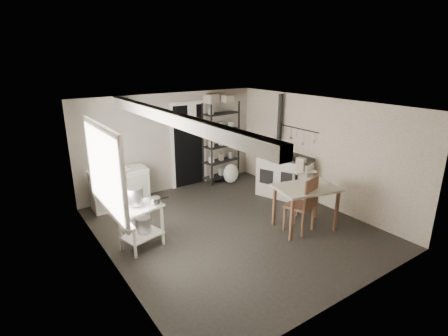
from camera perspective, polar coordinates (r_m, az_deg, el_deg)
floor at (r=6.71m, az=1.47°, el=-9.63°), size 5.00×5.00×0.00m
ceiling at (r=6.01m, az=1.65°, el=10.23°), size 5.00×5.00×0.00m
wall_back at (r=8.34m, az=-8.62°, el=4.15°), size 4.50×0.02×2.30m
wall_front at (r=4.63m, az=20.25°, el=-8.18°), size 4.50×0.02×2.30m
wall_left at (r=5.34m, az=-18.45°, el=-4.50°), size 0.02×5.00×2.30m
wall_right at (r=7.75m, az=15.15°, el=2.68°), size 0.02×5.00×2.30m
window at (r=5.41m, az=-19.12°, el=-0.31°), size 0.12×1.76×1.28m
doorway at (r=8.55m, az=-5.78°, el=3.56°), size 0.96×0.10×2.08m
ceiling_beam at (r=5.41m, az=-8.79°, el=8.11°), size 0.18×5.00×0.18m
wallpaper_panel at (r=7.75m, az=15.10°, el=2.67°), size 0.01×5.00×2.30m
utensil_rail at (r=8.01m, az=11.85°, el=6.34°), size 0.06×1.20×0.44m
prep_table at (r=6.04m, az=-13.29°, el=-9.20°), size 0.76×0.62×0.75m
stockpot at (r=5.83m, az=-14.36°, el=-4.45°), size 0.33×0.33×0.27m
saucepan at (r=5.83m, az=-11.18°, el=-5.17°), size 0.22×0.22×0.09m
bucket at (r=6.10m, az=-12.99°, el=-9.05°), size 0.26×0.26×0.26m
base_cabinets at (r=7.76m, az=-16.69°, el=-2.80°), size 1.25×0.57×0.81m
mixing_bowl at (r=7.57m, az=-15.98°, el=0.71°), size 0.34×0.34×0.07m
counter_cup at (r=7.43m, az=-19.05°, el=0.18°), size 0.13×0.13×0.09m
shelf_rack at (r=8.85m, az=-0.46°, el=3.81°), size 1.00×0.50×2.02m
shelf_jar at (r=8.65m, az=-1.93°, el=6.31°), size 0.10×0.10×0.19m
storage_box_a at (r=8.51m, az=-2.09°, el=10.50°), size 0.35×0.32×0.20m
storage_box_b at (r=8.70m, az=0.51°, el=10.54°), size 0.27×0.25×0.16m
stove at (r=8.11m, az=10.07°, el=-1.57°), size 1.08×1.39×0.97m
stovepipe at (r=8.29m, az=9.07°, el=7.15°), size 0.13×0.13×1.54m
side_ledge at (r=7.73m, az=12.73°, el=-2.79°), size 0.56×0.39×0.77m
oats_box at (r=7.48m, az=12.50°, el=1.22°), size 0.14×0.21×0.29m
work_table at (r=6.68m, az=13.06°, el=-6.63°), size 1.24×1.00×0.83m
table_cup at (r=6.57m, az=14.79°, el=-3.13°), size 0.11×0.11×0.10m
chair at (r=6.54m, az=12.19°, el=-6.13°), size 0.55×0.56×1.08m
flour_sack at (r=8.88m, az=1.14°, el=-0.91°), size 0.47×0.43×0.48m
floor_crock at (r=7.31m, az=11.36°, el=-6.94°), size 0.13×0.13×0.16m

